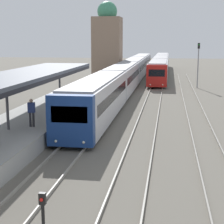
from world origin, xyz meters
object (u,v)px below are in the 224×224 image
(signal_post_near, at_px, (43,212))
(train_near, at_px, (129,72))
(person_on_platform, at_px, (32,111))
(train_far, at_px, (161,64))
(signal_mast_far, at_px, (198,60))

(signal_post_near, bearing_deg, train_near, 92.36)
(person_on_platform, relative_size, train_far, 0.04)
(train_far, relative_size, signal_mast_far, 7.45)
(train_near, height_order, signal_post_near, train_near)
(person_on_platform, distance_m, signal_mast_far, 29.91)
(train_far, height_order, signal_post_near, train_far)
(signal_post_near, xyz_separation_m, signal_mast_far, (7.14, 38.32, 2.49))
(person_on_platform, relative_size, signal_mast_far, 0.30)
(person_on_platform, bearing_deg, train_far, 82.08)
(person_on_platform, bearing_deg, signal_mast_far, 67.36)
(person_on_platform, height_order, signal_mast_far, signal_mast_far)
(train_near, bearing_deg, signal_mast_far, -8.78)
(train_near, xyz_separation_m, signal_post_near, (1.64, -39.67, -0.78))
(train_far, xyz_separation_m, signal_post_near, (-2.08, -57.09, -0.73))
(person_on_platform, bearing_deg, signal_post_near, -67.94)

